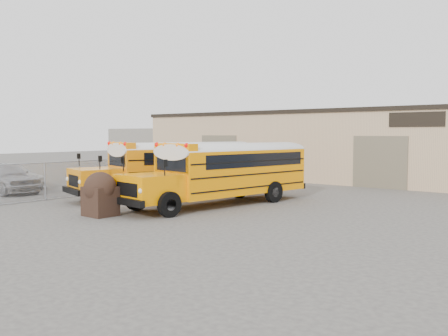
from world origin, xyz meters
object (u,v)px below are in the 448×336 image
Objects in this scene: car_white at (9,176)px; car_dark at (140,171)px; tarp_bundle at (100,193)px; school_bus_left at (264,161)px; school_bus_right at (306,163)px; car_silver at (5,177)px.

car_white is 7.55m from car_dark.
tarp_bundle reaches higher than car_white.
car_white is at bearing -142.31° from school_bus_left.
car_dark is (-8.27, 9.15, -0.07)m from tarp_bundle.
car_white is at bearing -149.29° from school_bus_right.
school_bus_right reaches higher than car_silver.
car_silver is at bearing -130.74° from car_white.
tarp_bundle reaches higher than car_dark.
school_bus_left is 1.00× the size of school_bus_right.
tarp_bundle reaches higher than car_silver.
school_bus_left is 1.97× the size of car_silver.
school_bus_left is at bearing -41.90° from car_silver.
tarp_bundle is (-2.44, -11.18, -0.74)m from school_bus_right.
school_bus_right is 11.47m from tarp_bundle.
car_dark is (1.74, 7.83, -0.05)m from car_silver.
car_white is (-2.01, 1.28, -0.14)m from car_silver.
car_silver is 2.39m from car_white.
car_silver is 1.03× the size of car_dark.
car_silver is at bearing 172.51° from tarp_bundle.
car_silver is at bearing -141.60° from school_bus_right.
tarp_bundle is 0.35× the size of car_dark.
car_white is (-12.02, 2.60, -0.16)m from tarp_bundle.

